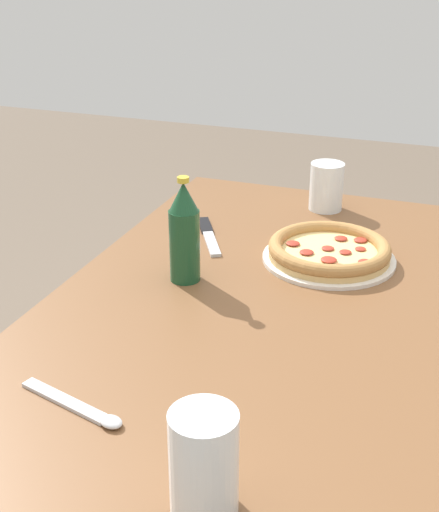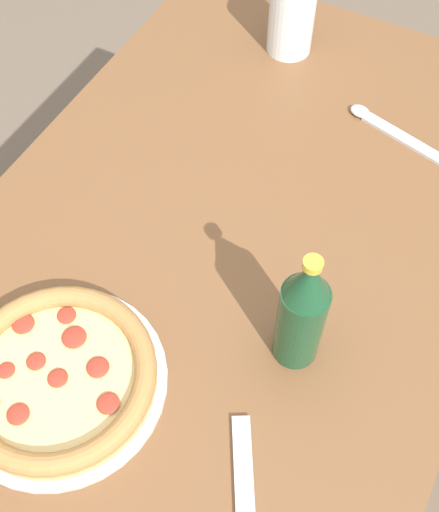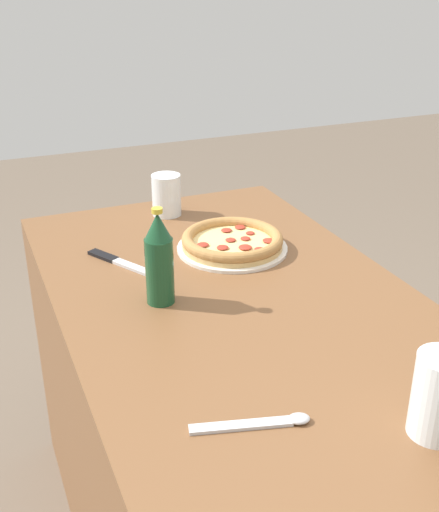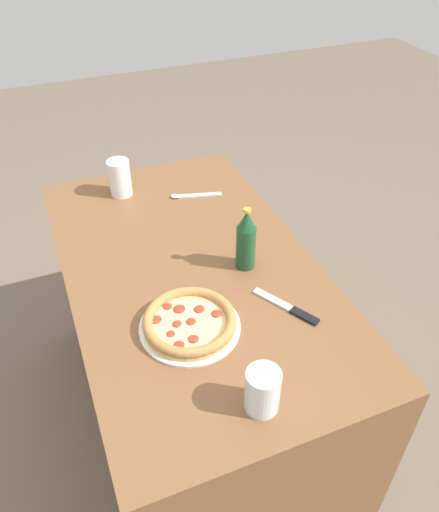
% 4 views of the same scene
% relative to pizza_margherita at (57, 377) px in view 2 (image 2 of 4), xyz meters
% --- Properties ---
extents(ground_plane, '(8.00, 8.00, 0.00)m').
position_rel_pizza_margherita_xyz_m(ground_plane, '(0.24, -0.09, -0.80)').
color(ground_plane, '#6B5B4C').
extents(table, '(1.28, 0.73, 0.78)m').
position_rel_pizza_margherita_xyz_m(table, '(0.24, -0.09, -0.41)').
color(table, brown).
rests_on(table, ground_plane).
extents(pizza_margherita, '(0.27, 0.27, 0.04)m').
position_rel_pizza_margherita_xyz_m(pizza_margherita, '(0.00, 0.00, 0.00)').
color(pizza_margherita, silver).
rests_on(pizza_margherita, table).
extents(glass_water, '(0.08, 0.08, 0.13)m').
position_rel_pizza_margherita_xyz_m(glass_water, '(0.72, 0.01, 0.04)').
color(glass_water, white).
rests_on(glass_water, table).
extents(beer_bottle, '(0.06, 0.06, 0.21)m').
position_rel_pizza_margherita_xyz_m(beer_bottle, '(0.18, -0.24, 0.08)').
color(beer_bottle, '#194728').
rests_on(beer_bottle, table).
extents(spoon, '(0.07, 0.19, 0.01)m').
position_rel_pizza_margherita_xyz_m(spoon, '(0.61, -0.22, -0.02)').
color(spoon, silver).
rests_on(spoon, table).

